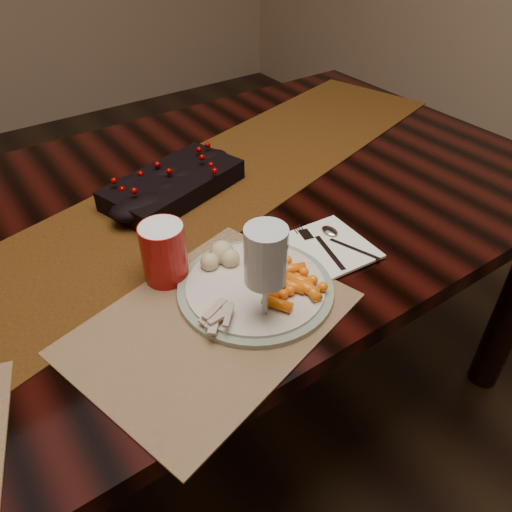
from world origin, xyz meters
TOP-DOWN VIEW (x-y plane):
  - floor at (0.00, 0.00)m, footprint 5.00×5.00m
  - dining_table at (0.00, 0.00)m, footprint 1.80×1.00m
  - table_runner at (0.05, 0.03)m, footprint 1.72×0.79m
  - centerpiece at (0.01, 0.06)m, footprint 0.34×0.24m
  - placemat_main at (-0.13, -0.33)m, footprint 0.50×0.42m
  - dinner_plate at (-0.02, -0.31)m, footprint 0.29×0.29m
  - baby_carrots at (0.01, -0.35)m, footprint 0.12×0.10m
  - mashed_potatoes at (-0.05, -0.24)m, footprint 0.08×0.07m
  - turkey_shreds at (-0.12, -0.35)m, footprint 0.08×0.07m
  - napkin at (0.17, -0.30)m, footprint 0.15×0.17m
  - fork at (0.15, -0.30)m, footprint 0.06×0.14m
  - spoon at (0.19, -0.31)m, footprint 0.07×0.13m
  - red_cup at (-0.13, -0.19)m, footprint 0.10×0.10m
  - wine_glass at (-0.05, -0.38)m, footprint 0.09×0.09m

SIDE VIEW (x-z plane):
  - floor at x=0.00m, z-range 0.00..0.00m
  - dining_table at x=0.00m, z-range 0.00..0.75m
  - table_runner at x=0.05m, z-range 0.75..0.75m
  - placemat_main at x=-0.13m, z-range 0.75..0.75m
  - napkin at x=0.17m, z-range 0.75..0.76m
  - spoon at x=0.19m, z-range 0.76..0.76m
  - fork at x=0.15m, z-range 0.76..0.76m
  - dinner_plate at x=-0.02m, z-range 0.75..0.77m
  - turkey_shreds at x=-0.12m, z-range 0.77..0.79m
  - baby_carrots at x=0.01m, z-range 0.77..0.79m
  - centerpiece at x=0.01m, z-range 0.75..0.81m
  - mashed_potatoes at x=-0.05m, z-range 0.77..0.81m
  - red_cup at x=-0.13m, z-range 0.75..0.86m
  - wine_glass at x=-0.05m, z-range 0.75..0.93m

